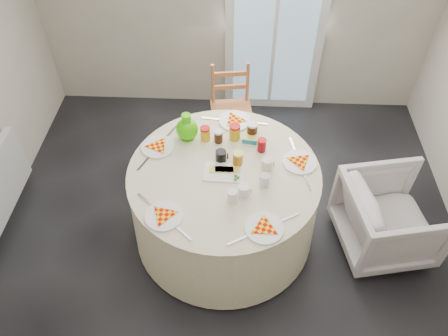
{
  "coord_description": "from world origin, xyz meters",
  "views": [
    {
      "loc": [
        0.07,
        -2.07,
        3.17
      ],
      "look_at": [
        -0.03,
        0.16,
        0.8
      ],
      "focal_mm": 35.0,
      "sensor_mm": 36.0,
      "label": 1
    }
  ],
  "objects_px": {
    "table": "(224,204)",
    "wooden_chair": "(232,109)",
    "armchair": "(391,214)",
    "green_pitcher": "(187,127)"
  },
  "relations": [
    {
      "from": "armchair",
      "to": "green_pitcher",
      "type": "xyz_separation_m",
      "value": [
        -1.65,
        0.42,
        0.48
      ]
    },
    {
      "from": "table",
      "to": "armchair",
      "type": "height_order",
      "value": "table"
    },
    {
      "from": "table",
      "to": "green_pitcher",
      "type": "xyz_separation_m",
      "value": [
        -0.31,
        0.37,
        0.49
      ]
    },
    {
      "from": "wooden_chair",
      "to": "green_pitcher",
      "type": "xyz_separation_m",
      "value": [
        -0.34,
        -0.74,
        0.4
      ]
    },
    {
      "from": "green_pitcher",
      "to": "wooden_chair",
      "type": "bearing_deg",
      "value": 72.89
    },
    {
      "from": "table",
      "to": "armchair",
      "type": "bearing_deg",
      "value": -2.34
    },
    {
      "from": "wooden_chair",
      "to": "table",
      "type": "bearing_deg",
      "value": -99.05
    },
    {
      "from": "armchair",
      "to": "green_pitcher",
      "type": "bearing_deg",
      "value": 64.58
    },
    {
      "from": "table",
      "to": "wooden_chair",
      "type": "distance_m",
      "value": 1.11
    },
    {
      "from": "armchair",
      "to": "table",
      "type": "bearing_deg",
      "value": 76.63
    }
  ]
}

